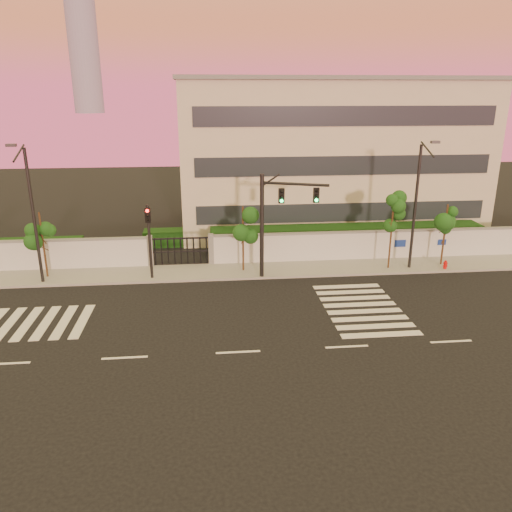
% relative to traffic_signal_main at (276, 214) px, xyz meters
% --- Properties ---
extents(ground, '(120.00, 120.00, 0.00)m').
position_rel_traffic_signal_main_xyz_m(ground, '(-2.92, -9.19, -4.14)').
color(ground, black).
rests_on(ground, ground).
extents(sidewalk, '(60.00, 3.00, 0.15)m').
position_rel_traffic_signal_main_xyz_m(sidewalk, '(-2.92, 1.31, -4.07)').
color(sidewalk, gray).
rests_on(sidewalk, ground).
extents(perimeter_wall, '(60.00, 0.36, 2.20)m').
position_rel_traffic_signal_main_xyz_m(perimeter_wall, '(-2.82, 2.81, -3.07)').
color(perimeter_wall, silver).
rests_on(perimeter_wall, ground).
extents(hedge_row, '(41.00, 4.25, 1.80)m').
position_rel_traffic_signal_main_xyz_m(hedge_row, '(-1.76, 5.55, -3.32)').
color(hedge_row, black).
rests_on(hedge_row, ground).
extents(institutional_building, '(24.40, 12.40, 12.25)m').
position_rel_traffic_signal_main_xyz_m(institutional_building, '(6.08, 12.80, 2.01)').
color(institutional_building, beige).
rests_on(institutional_building, ground).
extents(road_markings, '(57.00, 7.62, 0.02)m').
position_rel_traffic_signal_main_xyz_m(road_markings, '(-4.50, -5.43, -4.13)').
color(road_markings, silver).
rests_on(road_markings, ground).
extents(street_tree_c, '(1.39, 1.10, 4.25)m').
position_rel_traffic_signal_main_xyz_m(street_tree_c, '(-14.16, 1.34, -1.01)').
color(street_tree_c, '#382314').
rests_on(street_tree_c, ground).
extents(street_tree_d, '(1.46, 1.16, 4.35)m').
position_rel_traffic_signal_main_xyz_m(street_tree_d, '(-1.86, 1.27, -0.94)').
color(street_tree_d, '#382314').
rests_on(street_tree_d, ground).
extents(street_tree_e, '(1.37, 1.09, 5.04)m').
position_rel_traffic_signal_main_xyz_m(street_tree_e, '(7.64, 0.76, -0.44)').
color(street_tree_e, '#382314').
rests_on(street_tree_e, ground).
extents(street_tree_f, '(1.50, 1.19, 4.22)m').
position_rel_traffic_signal_main_xyz_m(street_tree_f, '(11.41, 1.11, -1.03)').
color(street_tree_f, '#382314').
rests_on(street_tree_f, ground).
extents(traffic_signal_main, '(4.05, 1.53, 6.55)m').
position_rel_traffic_signal_main_xyz_m(traffic_signal_main, '(0.00, 0.00, 0.00)').
color(traffic_signal_main, black).
rests_on(traffic_signal_main, ground).
extents(traffic_signal_secondary, '(0.37, 0.35, 4.78)m').
position_rel_traffic_signal_main_xyz_m(traffic_signal_secondary, '(-7.64, 0.43, -1.11)').
color(traffic_signal_secondary, black).
rests_on(traffic_signal_secondary, ground).
extents(streetlight_west, '(0.51, 2.06, 8.55)m').
position_rel_traffic_signal_main_xyz_m(streetlight_west, '(-14.20, 0.26, 0.48)').
color(streetlight_west, black).
rests_on(streetlight_west, ground).
extents(streetlight_east, '(0.51, 2.04, 8.47)m').
position_rel_traffic_signal_main_xyz_m(streetlight_east, '(9.04, 0.54, 0.43)').
color(streetlight_east, black).
rests_on(streetlight_east, ground).
extents(fire_hydrant, '(0.28, 0.27, 0.72)m').
position_rel_traffic_signal_main_xyz_m(fire_hydrant, '(11.25, 0.20, -3.79)').
color(fire_hydrant, red).
rests_on(fire_hydrant, ground).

